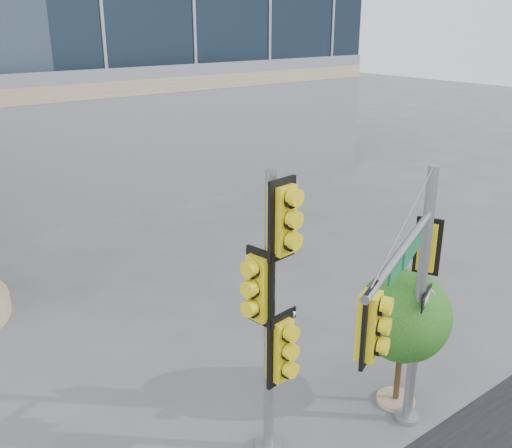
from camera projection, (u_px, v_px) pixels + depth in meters
ground at (314, 405)px, 12.21m from camera, size 120.00×120.00×0.00m
main_signal_pole at (410, 293)px, 9.83m from camera, size 3.91×2.06×5.40m
secondary_signal_pole at (273, 301)px, 9.77m from camera, size 0.99×0.73×5.52m
street_tree at (404, 318)px, 11.69m from camera, size 1.96×1.92×3.06m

